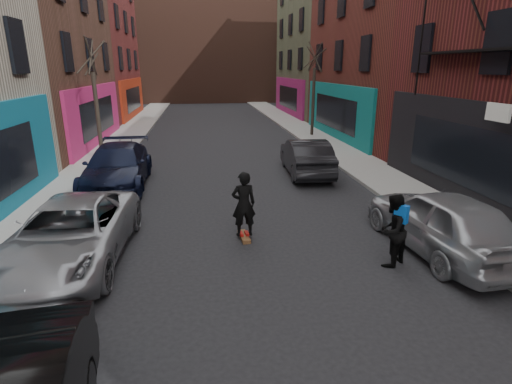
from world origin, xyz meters
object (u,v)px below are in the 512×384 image
object	(u,v)px
tree_left_far	(95,92)
pedestrian	(392,230)
parked_left_end	(117,167)
skateboarder	(244,204)
parked_right_far	(442,221)
skateboard	(244,237)
parked_left_far	(71,233)
parked_right_end	(306,157)
tree_right_far	(314,83)

from	to	relation	value
tree_left_far	pedestrian	xyz separation A→B (m)	(9.20, -12.23, -2.50)
parked_left_end	tree_left_far	bearing A→B (deg)	108.35
tree_left_far	parked_left_end	xyz separation A→B (m)	(1.60, -4.56, -2.57)
tree_left_far	skateboarder	bearing A→B (deg)	-59.90
tree_left_far	pedestrian	size ratio (longest dim) A/B	3.71
parked_right_far	skateboarder	bearing A→B (deg)	-20.63
skateboarder	pedestrian	size ratio (longest dim) A/B	1.03
skateboard	pedestrian	distance (m)	3.92
tree_left_far	parked_left_far	distance (m)	11.48
tree_left_far	parked_right_end	size ratio (longest dim) A/B	1.37
skateboard	skateboarder	world-z (taller)	skateboarder
tree_right_far	parked_right_end	size ratio (longest dim) A/B	1.44
tree_left_far	tree_right_far	size ratio (longest dim) A/B	0.96
tree_right_far	skateboard	bearing A→B (deg)	-111.70
parked_left_end	parked_right_far	size ratio (longest dim) A/B	1.15
tree_left_far	skateboarder	world-z (taller)	tree_left_far
tree_right_far	skateboarder	size ratio (longest dim) A/B	3.78
parked_left_far	parked_right_far	size ratio (longest dim) A/B	1.10
parked_right_end	parked_left_end	bearing A→B (deg)	10.03
pedestrian	parked_left_end	bearing A→B (deg)	-80.28
parked_left_far	parked_right_far	bearing A→B (deg)	-1.86
tree_left_far	parked_right_far	distance (m)	16.13
skateboard	parked_left_far	bearing A→B (deg)	-174.82
tree_right_far	parked_left_far	size ratio (longest dim) A/B	1.28
skateboard	tree_right_far	bearing A→B (deg)	62.75
tree_right_far	skateboard	xyz separation A→B (m)	(-6.46, -16.24, -3.48)
parked_left_end	skateboarder	xyz separation A→B (m)	(4.34, -5.68, 0.19)
tree_left_far	skateboard	world-z (taller)	tree_left_far
skateboarder	parked_right_far	bearing A→B (deg)	157.73
skateboarder	parked_left_end	bearing A→B (deg)	-58.18
skateboarder	parked_right_end	bearing A→B (deg)	-123.41
skateboard	pedestrian	xyz separation A→B (m)	(3.27, -2.00, 0.83)
tree_left_far	parked_right_far	xyz separation A→B (m)	(10.80, -11.70, -2.56)
parked_left_end	pedestrian	xyz separation A→B (m)	(7.60, -7.67, 0.07)
parked_left_far	parked_left_end	distance (m)	6.48
tree_left_far	skateboard	xyz separation A→B (m)	(5.94, -10.24, -3.33)
parked_right_end	pedestrian	xyz separation A→B (m)	(-0.20, -8.55, 0.10)
parked_right_end	skateboard	bearing A→B (deg)	65.77
tree_right_far	pedestrian	xyz separation A→B (m)	(-3.20, -18.23, -2.65)
parked_left_end	skateboarder	size ratio (longest dim) A/B	3.10
skateboarder	tree_left_far	bearing A→B (deg)	-65.45
parked_right_end	tree_right_far	bearing A→B (deg)	-103.58
tree_left_far	parked_left_end	size ratio (longest dim) A/B	1.17
tree_left_far	tree_right_far	world-z (taller)	tree_right_far
parked_left_end	parked_right_end	world-z (taller)	parked_left_end
tree_left_far	parked_right_end	bearing A→B (deg)	-21.41
parked_right_far	skateboarder	xyz separation A→B (m)	(-4.86, 1.46, 0.18)
skateboard	skateboarder	bearing A→B (deg)	0.00
skateboarder	pedestrian	bearing A→B (deg)	143.02
tree_left_far	skateboard	size ratio (longest dim) A/B	8.12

